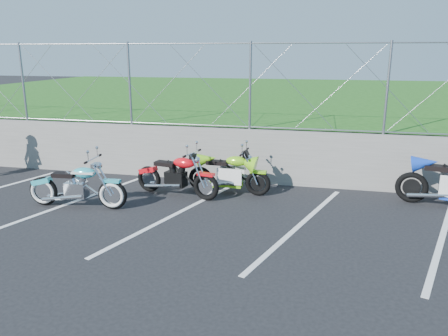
# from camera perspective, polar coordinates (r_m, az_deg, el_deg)

# --- Properties ---
(ground) EXTENTS (90.00, 90.00, 0.00)m
(ground) POSITION_cam_1_polar(r_m,az_deg,el_deg) (7.74, -8.73, -8.54)
(ground) COLOR black
(ground) RESTS_ON ground
(retaining_wall) EXTENTS (30.00, 0.22, 1.30)m
(retaining_wall) POSITION_cam_1_polar(r_m,az_deg,el_deg) (10.71, -1.98, 1.90)
(retaining_wall) COLOR slate
(retaining_wall) RESTS_ON ground
(grass_field) EXTENTS (30.00, 20.00, 1.30)m
(grass_field) POSITION_cam_1_polar(r_m,az_deg,el_deg) (20.40, 5.37, 8.07)
(grass_field) COLOR #1B5015
(grass_field) RESTS_ON ground
(chain_link_fence) EXTENTS (28.00, 0.03, 2.00)m
(chain_link_fence) POSITION_cam_1_polar(r_m,az_deg,el_deg) (10.46, -2.06, 10.74)
(chain_link_fence) COLOR gray
(chain_link_fence) RESTS_ON retaining_wall
(parking_lines) EXTENTS (18.29, 4.31, 0.01)m
(parking_lines) POSITION_cam_1_polar(r_m,az_deg,el_deg) (8.31, 1.62, -6.68)
(parking_lines) COLOR silver
(parking_lines) RESTS_ON ground
(cruiser_turquoise) EXTENTS (2.10, 0.66, 1.04)m
(cruiser_turquoise) POSITION_cam_1_polar(r_m,az_deg,el_deg) (9.27, -18.49, -2.43)
(cruiser_turquoise) COLOR black
(cruiser_turquoise) RESTS_ON ground
(naked_orange) EXTENTS (2.01, 0.68, 1.01)m
(naked_orange) POSITION_cam_1_polar(r_m,az_deg,el_deg) (9.53, -6.07, -1.17)
(naked_orange) COLOR black
(naked_orange) RESTS_ON ground
(sportbike_green) EXTENTS (1.89, 0.67, 0.98)m
(sportbike_green) POSITION_cam_1_polar(r_m,az_deg,el_deg) (9.67, 0.77, -0.91)
(sportbike_green) COLOR black
(sportbike_green) RESTS_ON ground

